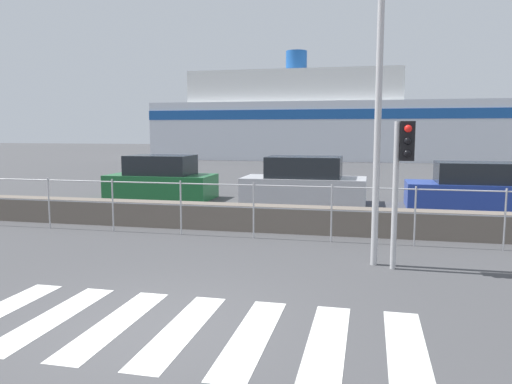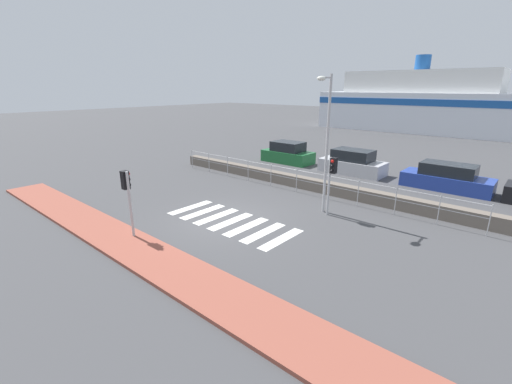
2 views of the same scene
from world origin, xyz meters
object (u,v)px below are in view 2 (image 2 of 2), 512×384
object	(u,v)px
streetlamp	(326,130)
parked_car_silver	(352,163)
traffic_light_near	(127,190)
parked_car_blue	(447,178)
traffic_light_far	(332,173)
ferry_boat	(443,107)
parked_car_green	(288,154)

from	to	relation	value
streetlamp	parked_car_silver	distance (m)	8.73
traffic_light_near	parked_car_blue	world-z (taller)	traffic_light_near
traffic_light_near	parked_car_silver	bearing A→B (deg)	83.33
traffic_light_far	ferry_boat	world-z (taller)	ferry_boat
traffic_light_near	streetlamp	size ratio (longest dim) A/B	0.43
parked_car_silver	parked_car_blue	world-z (taller)	parked_car_silver
parked_car_blue	parked_car_silver	bearing A→B (deg)	-180.00
traffic_light_near	traffic_light_far	bearing A→B (deg)	57.48
traffic_light_far	streetlamp	xyz separation A→B (m)	(-0.44, 0.04, 1.80)
ferry_boat	traffic_light_near	bearing A→B (deg)	-90.82
parked_car_silver	parked_car_blue	xyz separation A→B (m)	(5.64, 0.00, -0.05)
streetlamp	parked_car_silver	size ratio (longest dim) A/B	1.45
parked_car_green	streetlamp	bearing A→B (deg)	-46.18
traffic_light_near	streetlamp	xyz separation A→B (m)	(4.04, 7.06, 1.81)
parked_car_green	parked_car_blue	size ratio (longest dim) A/B	0.84
ferry_boat	parked_car_green	bearing A→B (deg)	-98.76
parked_car_silver	parked_car_blue	size ratio (longest dim) A/B	0.91
streetlamp	ferry_boat	size ratio (longest dim) A/B	0.19
parked_car_silver	parked_car_green	bearing A→B (deg)	180.00
traffic_light_near	parked_car_blue	bearing A→B (deg)	63.65
traffic_light_far	parked_car_blue	bearing A→B (deg)	69.76
ferry_boat	parked_car_green	distance (m)	27.00
streetlamp	traffic_light_near	bearing A→B (deg)	-119.77
streetlamp	parked_car_green	distance (m)	11.31
parked_car_green	traffic_light_far	bearing A→B (deg)	-44.71
parked_car_green	ferry_boat	bearing A→B (deg)	81.24
ferry_boat	parked_car_green	world-z (taller)	ferry_boat
parked_car_green	parked_car_silver	xyz separation A→B (m)	(5.24, 0.00, 0.01)
parked_car_silver	parked_car_blue	distance (m)	5.64
traffic_light_far	parked_car_silver	bearing A→B (deg)	109.08
traffic_light_far	parked_car_green	size ratio (longest dim) A/B	0.68
traffic_light_near	parked_car_blue	xyz separation A→B (m)	(7.39, 14.92, -1.30)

